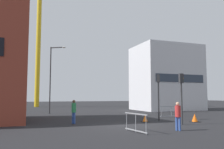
% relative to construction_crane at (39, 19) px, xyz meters
% --- Properties ---
extents(ground, '(160.00, 160.00, 0.00)m').
position_rel_construction_crane_xyz_m(ground, '(4.75, -33.07, -17.50)').
color(ground, black).
extents(office_block, '(9.25, 7.18, 9.67)m').
position_rel_construction_crane_xyz_m(office_block, '(18.03, -17.48, -12.67)').
color(office_block, silver).
rests_on(office_block, ground).
extents(construction_crane, '(3.33, 14.08, 27.92)m').
position_rel_construction_crane_xyz_m(construction_crane, '(0.00, 0.00, 0.00)').
color(construction_crane, gold).
rests_on(construction_crane, ground).
extents(streetlamp_tall, '(1.73, 1.10, 7.99)m').
position_rel_construction_crane_xyz_m(streetlamp_tall, '(0.81, -19.67, -12.81)').
color(streetlamp_tall, '#2D2D30').
rests_on(streetlamp_tall, ground).
extents(traffic_light_near, '(0.38, 0.28, 3.73)m').
position_rel_construction_crane_xyz_m(traffic_light_near, '(8.65, -33.96, -14.98)').
color(traffic_light_near, '#2D2D30').
rests_on(traffic_light_near, ground).
extents(traffic_light_corner, '(0.36, 0.38, 3.95)m').
position_rel_construction_crane_xyz_m(traffic_light_corner, '(8.69, -30.68, -14.84)').
color(traffic_light_corner, '#232326').
rests_on(traffic_light_corner, ground).
extents(pedestrian_walking, '(0.34, 0.34, 1.71)m').
position_rel_construction_crane_xyz_m(pedestrian_walking, '(6.56, -36.39, -16.50)').
color(pedestrian_walking, '#33519E').
rests_on(pedestrian_walking, ground).
extents(pedestrian_waiting, '(0.34, 0.34, 1.78)m').
position_rel_construction_crane_xyz_m(pedestrian_waiting, '(1.34, -30.65, -16.46)').
color(pedestrian_waiting, '#33519E').
rests_on(pedestrian_waiting, ground).
extents(safety_barrier_left_run, '(0.37, 2.20, 1.08)m').
position_rel_construction_crane_xyz_m(safety_barrier_left_run, '(3.87, -36.10, -16.94)').
color(safety_barrier_left_run, gray).
rests_on(safety_barrier_left_run, ground).
extents(safety_barrier_front, '(2.47, 0.13, 1.08)m').
position_rel_construction_crane_xyz_m(safety_barrier_front, '(11.49, -28.37, -16.93)').
color(safety_barrier_front, gray).
rests_on(safety_barrier_front, ground).
extents(traffic_cone_on_verge, '(0.55, 0.55, 0.56)m').
position_rel_construction_crane_xyz_m(traffic_cone_on_verge, '(7.02, -31.33, -17.24)').
color(traffic_cone_on_verge, black).
rests_on(traffic_cone_on_verge, ground).
extents(traffic_cone_orange, '(0.65, 0.65, 0.66)m').
position_rel_construction_crane_xyz_m(traffic_cone_orange, '(10.74, -32.76, -17.19)').
color(traffic_cone_orange, black).
rests_on(traffic_cone_orange, ground).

